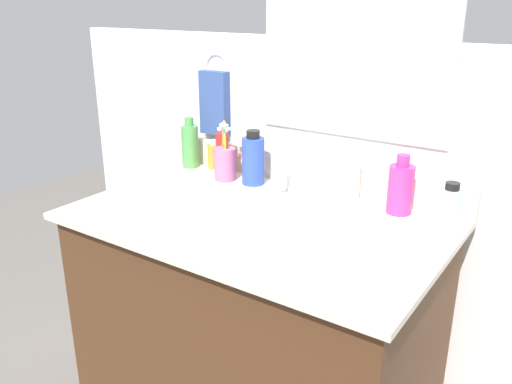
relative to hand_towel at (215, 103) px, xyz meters
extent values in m
cube|color=#4C2D19|center=(0.41, -0.33, -0.65)|extent=(0.97, 0.59, 0.83)
cube|color=beige|center=(0.41, -0.33, -0.23)|extent=(1.01, 0.64, 0.02)
cube|color=beige|center=(0.41, -0.02, -0.17)|extent=(1.01, 0.02, 0.09)
cube|color=white|center=(0.41, 0.04, -0.42)|extent=(2.11, 0.04, 1.30)
cube|color=#B2BCC6|center=(0.51, 0.02, 0.23)|extent=(0.60, 0.01, 0.56)
torus|color=silver|center=(0.00, 0.02, 0.12)|extent=(0.10, 0.01, 0.10)
cube|color=#334C8C|center=(0.00, 0.00, 0.00)|extent=(0.11, 0.04, 0.22)
torus|color=white|center=(0.39, -0.33, -0.22)|extent=(0.35, 0.35, 0.02)
ellipsoid|color=white|center=(0.39, -0.33, -0.26)|extent=(0.30, 0.30, 0.11)
cylinder|color=#B2B5BA|center=(0.39, -0.33, -0.29)|extent=(0.04, 0.04, 0.01)
cube|color=silver|center=(0.39, -0.13, -0.21)|extent=(0.16, 0.05, 0.01)
cylinder|color=silver|center=(0.39, -0.13, -0.18)|extent=(0.02, 0.02, 0.06)
cylinder|color=silver|center=(0.39, -0.16, -0.15)|extent=(0.02, 0.09, 0.02)
cylinder|color=silver|center=(0.34, -0.13, -0.19)|extent=(0.03, 0.03, 0.04)
cylinder|color=silver|center=(0.45, -0.13, -0.19)|extent=(0.03, 0.03, 0.04)
cylinder|color=white|center=(0.56, -0.06, -0.17)|extent=(0.05, 0.05, 0.11)
cone|color=white|center=(0.56, -0.06, -0.10)|extent=(0.02, 0.02, 0.03)
cylinder|color=#D8338C|center=(0.72, -0.08, -0.15)|extent=(0.07, 0.07, 0.14)
cylinder|color=#D8338C|center=(0.72, -0.08, -0.07)|extent=(0.04, 0.04, 0.03)
cylinder|color=#2D4CB2|center=(0.24, -0.11, -0.14)|extent=(0.07, 0.07, 0.15)
cylinder|color=black|center=(0.24, -0.11, -0.06)|extent=(0.04, 0.04, 0.03)
cylinder|color=red|center=(0.09, -0.07, -0.15)|extent=(0.04, 0.04, 0.14)
cone|color=red|center=(0.09, -0.07, -0.07)|extent=(0.03, 0.03, 0.03)
cylinder|color=#4C9E4C|center=(-0.05, -0.08, -0.15)|extent=(0.06, 0.06, 0.15)
cylinder|color=#4C9E4C|center=(-0.05, -0.08, -0.06)|extent=(0.03, 0.03, 0.03)
cylinder|color=silver|center=(0.85, -0.08, -0.17)|extent=(0.05, 0.05, 0.09)
cylinder|color=black|center=(0.85, -0.08, -0.12)|extent=(0.04, 0.04, 0.02)
cylinder|color=gold|center=(0.03, -0.05, -0.18)|extent=(0.04, 0.04, 0.08)
cylinder|color=white|center=(0.03, -0.05, -0.13)|extent=(0.02, 0.02, 0.02)
cylinder|color=#D16693|center=(0.14, -0.13, -0.17)|extent=(0.07, 0.07, 0.11)
cylinder|color=white|center=(0.13, -0.12, -0.12)|extent=(0.03, 0.03, 0.18)
cube|color=white|center=(0.12, -0.11, -0.04)|extent=(0.01, 0.02, 0.01)
cylinder|color=#D8333F|center=(0.15, -0.12, -0.12)|extent=(0.03, 0.04, 0.17)
cube|color=white|center=(0.15, -0.10, -0.05)|extent=(0.01, 0.02, 0.01)
cylinder|color=#26B2B2|center=(0.14, -0.12, -0.13)|extent=(0.02, 0.05, 0.16)
cube|color=white|center=(0.13, -0.10, -0.06)|extent=(0.01, 0.02, 0.01)
cylinder|color=orange|center=(0.13, -0.12, -0.13)|extent=(0.03, 0.02, 0.17)
cube|color=white|center=(0.12, -0.12, -0.05)|extent=(0.01, 0.02, 0.01)
cylinder|color=yellow|center=(0.15, -0.14, -0.12)|extent=(0.03, 0.03, 0.19)
cube|color=white|center=(0.16, -0.15, -0.03)|extent=(0.01, 0.02, 0.01)
camera|label=1|loc=(1.17, -1.45, 0.34)|focal=37.34mm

